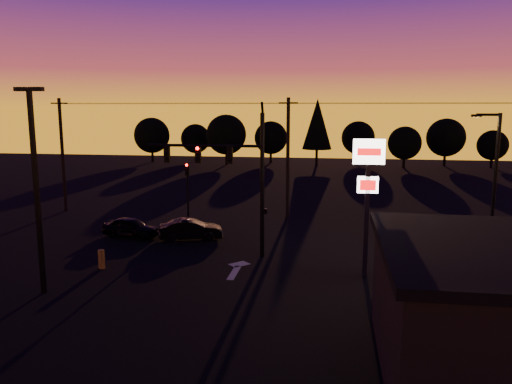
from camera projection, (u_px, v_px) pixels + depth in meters
ground at (220, 279)px, 24.40m from camera, size 120.00×120.00×0.00m
lane_arrow at (237, 268)px, 25.95m from camera, size 1.20×3.10×0.01m
traffic_signal_mast at (234, 169)px, 27.48m from camera, size 6.79×0.52×8.58m
secondary_signal at (187, 184)px, 35.86m from camera, size 0.30×0.31×4.35m
parking_lot_light at (36, 177)px, 21.72m from camera, size 1.25×0.30×9.14m
pylon_sign at (368, 178)px, 23.98m from camera, size 1.50×0.28×6.80m
streetlight at (493, 180)px, 26.92m from camera, size 1.55×0.35×8.00m
utility_pole_0 at (62, 154)px, 39.68m from camera, size 1.40×0.26×9.00m
utility_pole_1 at (288, 158)px, 36.97m from camera, size 1.40×0.26×9.00m
power_wires at (288, 103)px, 36.30m from camera, size 36.00×1.22×0.07m
bollard at (102, 259)px, 25.92m from camera, size 0.33×0.33×0.99m
tree_0 at (152, 135)px, 75.74m from camera, size 5.36×5.36×6.74m
tree_1 at (195, 139)px, 77.87m from camera, size 4.54×4.54×5.71m
tree_2 at (226, 135)px, 71.94m from camera, size 5.77×5.78×7.26m
tree_3 at (271, 138)px, 75.03m from camera, size 4.95×4.95×6.22m
tree_4 at (317, 124)px, 70.69m from camera, size 4.18×4.18×9.50m
tree_5 at (358, 138)px, 75.03m from camera, size 4.95×4.95×6.22m
tree_6 at (405, 143)px, 68.33m from camera, size 4.54×4.54×5.71m
tree_7 at (446, 138)px, 70.24m from camera, size 5.36×5.36×6.74m
tree_8 at (493, 145)px, 68.52m from camera, size 4.12×4.12×5.19m
car_left at (131, 227)px, 32.20m from camera, size 3.97×2.25×1.27m
car_mid at (191, 229)px, 31.55m from camera, size 4.19×2.43×1.31m
suv_parked at (417, 301)px, 19.68m from camera, size 2.57×5.29×1.45m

